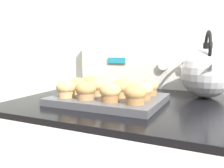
# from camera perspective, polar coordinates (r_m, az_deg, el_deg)

# --- Properties ---
(wall_back) EXTENTS (8.00, 0.05, 2.40)m
(wall_back) POSITION_cam_1_polar(r_m,az_deg,el_deg) (1.17, 10.31, 12.71)
(wall_back) COLOR silver
(wall_back) RESTS_ON ground_plane
(control_panel) EXTENTS (0.71, 0.07, 0.22)m
(control_panel) POSITION_cam_1_polar(r_m,az_deg,el_deg) (1.11, 9.46, 4.67)
(control_panel) COLOR white
(control_panel) RESTS_ON stove_range
(muffin_pan) EXTENTS (0.35, 0.27, 0.02)m
(muffin_pan) POSITION_cam_1_polar(r_m,az_deg,el_deg) (0.79, -0.79, -3.68)
(muffin_pan) COLOR #4C4C51
(muffin_pan) RESTS_ON stove_range
(muffin_r0_c0) EXTENTS (0.06, 0.06, 0.06)m
(muffin_r0_c0) POSITION_cam_1_polar(r_m,az_deg,el_deg) (0.78, -10.95, -1.16)
(muffin_r0_c0) COLOR tan
(muffin_r0_c0) RESTS_ON muffin_pan
(muffin_r0_c1) EXTENTS (0.06, 0.06, 0.06)m
(muffin_r0_c1) POSITION_cam_1_polar(r_m,az_deg,el_deg) (0.73, -6.32, -1.61)
(muffin_r0_c1) COLOR #A37A4C
(muffin_r0_c1) RESTS_ON muffin_pan
(muffin_r0_c2) EXTENTS (0.06, 0.06, 0.06)m
(muffin_r0_c2) POSITION_cam_1_polar(r_m,az_deg,el_deg) (0.70, -0.46, -2.05)
(muffin_r0_c2) COLOR olive
(muffin_r0_c2) RESTS_ON muffin_pan
(muffin_r0_c3) EXTENTS (0.06, 0.06, 0.06)m
(muffin_r0_c3) POSITION_cam_1_polar(r_m,az_deg,el_deg) (0.67, 5.56, -2.53)
(muffin_r0_c3) COLOR olive
(muffin_r0_c3) RESTS_ON muffin_pan
(muffin_r1_c0) EXTENTS (0.06, 0.06, 0.06)m
(muffin_r1_c0) POSITION_cam_1_polar(r_m,az_deg,el_deg) (0.84, -8.18, -0.41)
(muffin_r1_c0) COLOR tan
(muffin_r1_c0) RESTS_ON muffin_pan
(muffin_r1_c1) EXTENTS (0.06, 0.06, 0.06)m
(muffin_r1_c1) POSITION_cam_1_polar(r_m,az_deg,el_deg) (0.80, -3.12, -0.74)
(muffin_r1_c1) COLOR tan
(muffin_r1_c1) RESTS_ON muffin_pan
(muffin_r1_c2) EXTENTS (0.06, 0.06, 0.06)m
(muffin_r1_c2) POSITION_cam_1_polar(r_m,az_deg,el_deg) (0.77, 2.01, -1.13)
(muffin_r1_c2) COLOR tan
(muffin_r1_c2) RESTS_ON muffin_pan
(muffin_r1_c3) EXTENTS (0.06, 0.06, 0.06)m
(muffin_r1_c3) POSITION_cam_1_polar(r_m,az_deg,el_deg) (0.74, 7.34, -1.58)
(muffin_r1_c3) COLOR olive
(muffin_r1_c3) RESTS_ON muffin_pan
(muffin_r2_c0) EXTENTS (0.06, 0.06, 0.06)m
(muffin_r2_c0) POSITION_cam_1_polar(r_m,az_deg,el_deg) (0.90, -5.14, 0.23)
(muffin_r2_c0) COLOR tan
(muffin_r2_c0) RESTS_ON muffin_pan
(muffin_r2_c1) EXTENTS (0.06, 0.06, 0.06)m
(muffin_r2_c1) POSITION_cam_1_polar(r_m,az_deg,el_deg) (0.87, -1.02, -0.05)
(muffin_r2_c1) COLOR #A37A4C
(muffin_r2_c1) RESTS_ON muffin_pan
(muffin_r2_c2) EXTENTS (0.06, 0.06, 0.06)m
(muffin_r2_c2) POSITION_cam_1_polar(r_m,az_deg,el_deg) (0.84, 3.94, -0.36)
(muffin_r2_c2) COLOR #A37A4C
(muffin_r2_c2) RESTS_ON muffin_pan
(muffin_r2_c3) EXTENTS (0.06, 0.06, 0.06)m
(muffin_r2_c3) POSITION_cam_1_polar(r_m,az_deg,el_deg) (0.81, 8.84, -0.69)
(muffin_r2_c3) COLOR olive
(muffin_r2_c3) RESTS_ON muffin_pan
(tea_kettle) EXTENTS (0.18, 0.22, 0.24)m
(tea_kettle) POSITION_cam_1_polar(r_m,az_deg,el_deg) (0.92, 21.76, 2.64)
(tea_kettle) COLOR silver
(tea_kettle) RESTS_ON stove_range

